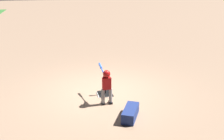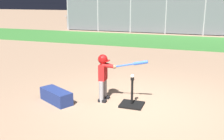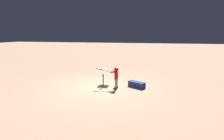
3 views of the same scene
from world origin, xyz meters
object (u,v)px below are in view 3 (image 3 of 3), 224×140
object	(u,v)px
baseball	(103,74)
equipment_bag	(137,84)
batter_child	(115,75)

from	to	relation	value
baseball	equipment_bag	distance (m)	1.73
equipment_bag	batter_child	bearing A→B (deg)	52.20
batter_child	equipment_bag	size ratio (longest dim) A/B	1.29
batter_child	baseball	world-z (taller)	batter_child
baseball	batter_child	bearing A→B (deg)	171.69
batter_child	baseball	bearing A→B (deg)	-8.31
batter_child	baseball	distance (m)	0.65
batter_child	baseball	xyz separation A→B (m)	(0.64, -0.09, -0.01)
baseball	equipment_bag	world-z (taller)	baseball
batter_child	baseball	size ratio (longest dim) A/B	14.63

